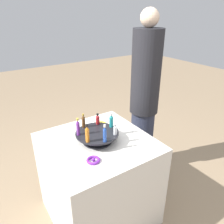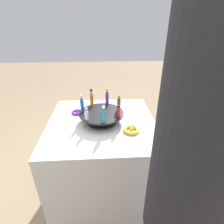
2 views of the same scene
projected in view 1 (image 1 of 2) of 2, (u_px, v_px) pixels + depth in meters
The scene contains 13 objects.
ground_plane at pixel (100, 212), 2.04m from camera, with size 12.00×12.00×0.00m, color #997F60.
party_table at pixel (99, 180), 1.87m from camera, with size 0.81×0.81×0.78m.
display_stand at pixel (97, 136), 1.69m from camera, with size 0.33×0.33×0.08m.
bottle_brown at pixel (83, 121), 1.73m from camera, with size 0.03×0.03×0.12m.
bottle_purple at pixel (78, 127), 1.62m from camera, with size 0.03×0.03×0.14m.
bottle_orange at pixel (87, 134), 1.53m from camera, with size 0.03×0.03×0.14m.
bottle_blue at pixel (105, 134), 1.53m from camera, with size 0.03×0.03×0.14m.
bottle_clear at pixel (115, 130), 1.63m from camera, with size 0.03×0.03×0.09m.
bottle_teal at pixel (111, 121), 1.73m from camera, with size 0.03×0.03×0.12m.
bottle_red at pixel (98, 119), 1.78m from camera, with size 0.03×0.03×0.09m.
ribbon_bow_gold at pixel (100, 124), 1.93m from camera, with size 0.11×0.11×0.03m.
ribbon_bow_purple at pixel (93, 160), 1.48m from camera, with size 0.09×0.09×0.03m.
person_figure at pixel (144, 98), 2.27m from camera, with size 0.30×0.30×1.74m.
Camera 1 is at (-0.70, -1.27, 1.71)m, focal length 35.00 mm.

